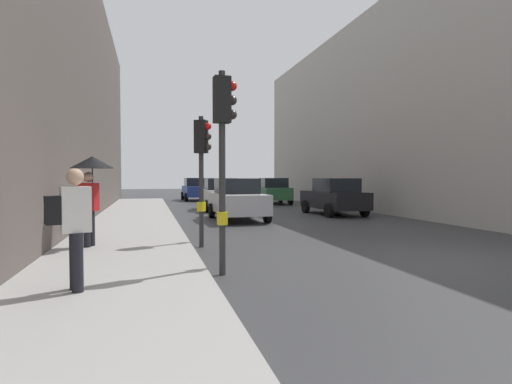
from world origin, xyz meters
name	(u,v)px	position (x,y,z in m)	size (l,w,h in m)	color
ground_plane	(435,260)	(0.00, 0.00, 0.00)	(120.00, 120.00, 0.00)	#38383A
sidewalk_kerb	(130,232)	(-6.66, 6.00, 0.08)	(3.20, 40.00, 0.16)	#A8A5A0
building_facade_right	(445,119)	(11.06, 13.82, 5.29)	(12.00, 30.91, 10.58)	#B2ADA3
traffic_light_near_right	(202,157)	(-4.74, 2.91, 2.32)	(0.44, 0.37, 3.36)	#2D2D2D
traffic_light_near_left	(223,135)	(-4.74, -0.29, 2.58)	(0.44, 0.26, 3.73)	#2D2D2D
car_dark_suv	(334,197)	(2.61, 10.92, 0.88)	(2.12, 4.25, 1.76)	black
car_green_estate	(273,191)	(2.16, 19.89, 0.88)	(2.21, 4.30, 1.76)	#2D6038
car_blue_van	(196,189)	(-2.51, 25.39, 0.88)	(2.10, 4.24, 1.76)	navy
car_silver_hatchback	(238,199)	(-2.44, 9.58, 0.88)	(2.07, 4.23, 1.76)	#BCBCC1
car_white_compact	(221,194)	(-2.22, 15.17, 0.88)	(2.12, 4.25, 1.76)	silver
pedestrian_with_umbrella	(91,176)	(-7.39, 2.68, 1.84)	(1.00, 1.00, 2.14)	black
pedestrian_with_black_backpack	(72,222)	(-7.14, -1.44, 1.16)	(0.65, 0.44, 1.77)	black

